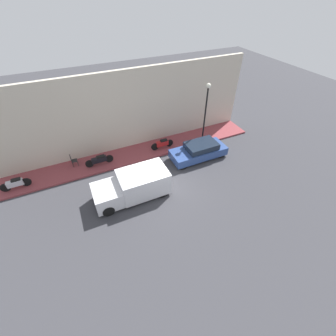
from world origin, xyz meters
TOP-DOWN VIEW (x-y plane):
  - ground_plane at (0.00, 0.00)m, footprint 60.00×60.00m
  - sidewalk at (4.41, 0.00)m, footprint 2.26×19.72m
  - building_facade at (5.69, 0.00)m, footprint 0.30×19.72m
  - parked_car at (1.98, -4.17)m, footprint 1.75×4.34m
  - delivery_van at (0.22, 1.72)m, footprint 2.00×4.69m
  - motorcycle_black at (4.15, 3.06)m, footprint 0.30×2.05m
  - scooter_silver at (3.95, 8.58)m, footprint 0.30×1.84m
  - motorcycle_red at (4.12, -2.01)m, footprint 0.30×1.90m
  - streetlamp at (3.60, -5.47)m, footprint 0.37×0.37m
  - cafe_chair at (4.81, 4.83)m, footprint 0.40×0.40m

SIDE VIEW (x-z plane):
  - ground_plane at x=0.00m, z-range 0.00..0.00m
  - sidewalk at x=4.41m, z-range 0.00..0.15m
  - motorcycle_black at x=4.15m, z-range 0.19..0.93m
  - motorcycle_red at x=4.12m, z-range 0.18..0.95m
  - scooter_silver at x=3.95m, z-range 0.18..0.96m
  - parked_car at x=1.98m, z-range -0.01..1.26m
  - cafe_chair at x=4.81m, z-range 0.19..1.14m
  - delivery_van at x=0.22m, z-range 0.03..1.77m
  - building_facade at x=5.69m, z-range 0.00..6.17m
  - streetlamp at x=3.60m, z-range 1.03..5.98m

